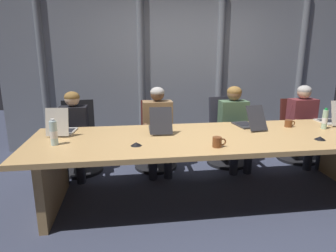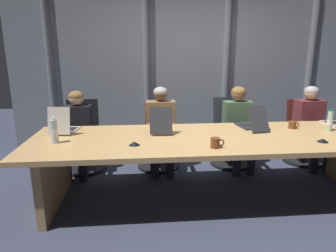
{
  "view_description": "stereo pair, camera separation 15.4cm",
  "coord_description": "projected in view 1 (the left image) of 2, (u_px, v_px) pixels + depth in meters",
  "views": [
    {
      "loc": [
        -0.93,
        -2.94,
        1.6
      ],
      "look_at": [
        -0.5,
        0.11,
        0.82
      ],
      "focal_mm": 31.17,
      "sensor_mm": 36.0,
      "label": 1
    },
    {
      "loc": [
        -0.78,
        -2.96,
        1.6
      ],
      "look_at": [
        -0.5,
        0.11,
        0.82
      ],
      "focal_mm": 31.17,
      "sensor_mm": 36.0,
      "label": 2
    }
  ],
  "objects": [
    {
      "name": "office_chair_left_end",
      "position": [
        80.0,
        146.0,
        4.03
      ],
      "size": [
        0.6,
        0.6,
        0.96
      ],
      "rotation": [
        0.0,
        0.0,
        -1.47
      ],
      "color": "black",
      "rests_on": "ground_plane"
    },
    {
      "name": "laptop_left_mid",
      "position": [
        160.0,
        126.0,
        3.34
      ],
      "size": [
        0.26,
        0.46,
        0.3
      ],
      "rotation": [
        0.0,
        0.0,
        1.53
      ],
      "color": "#2D2D33",
      "rests_on": "conference_table"
    },
    {
      "name": "ground_plane",
      "position": [
        212.0,
        196.0,
        3.35
      ],
      "size": [
        11.58,
        11.58,
        0.0
      ],
      "primitive_type": "plane",
      "color": "#383D51"
    },
    {
      "name": "curtain_backdrop",
      "position": [
        181.0,
        70.0,
        4.95
      ],
      "size": [
        5.79,
        0.16,
        2.63
      ],
      "color": "gray",
      "rests_on": "ground_plane"
    },
    {
      "name": "office_chair_right_mid",
      "position": [
        297.0,
        137.0,
        4.47
      ],
      "size": [
        0.6,
        0.6,
        0.91
      ],
      "rotation": [
        0.0,
        0.0,
        -1.62
      ],
      "color": "#511E19",
      "rests_on": "ground_plane"
    },
    {
      "name": "laptop_center",
      "position": [
        249.0,
        123.0,
        3.52
      ],
      "size": [
        0.27,
        0.5,
        0.29
      ],
      "rotation": [
        0.0,
        0.0,
        1.7
      ],
      "color": "#2D2D33",
      "rests_on": "conference_table"
    },
    {
      "name": "office_chair_center",
      "position": [
        227.0,
        139.0,
        4.31
      ],
      "size": [
        0.6,
        0.6,
        0.96
      ],
      "rotation": [
        0.0,
        0.0,
        -1.47
      ],
      "color": "#2D2D38",
      "rests_on": "ground_plane"
    },
    {
      "name": "person_right_mid",
      "position": [
        305.0,
        120.0,
        4.24
      ],
      "size": [
        0.4,
        0.56,
        1.14
      ],
      "rotation": [
        0.0,
        0.0,
        -1.53
      ],
      "color": "brown",
      "rests_on": "ground_plane"
    },
    {
      "name": "conference_table",
      "position": [
        214.0,
        148.0,
        3.2
      ],
      "size": [
        3.94,
        1.2,
        0.72
      ],
      "color": "tan",
      "rests_on": "ground_plane"
    },
    {
      "name": "person_left_mid",
      "position": [
        158.0,
        125.0,
        3.95
      ],
      "size": [
        0.41,
        0.55,
        1.15
      ],
      "rotation": [
        0.0,
        0.0,
        -1.59
      ],
      "color": "olive",
      "rests_on": "ground_plane"
    },
    {
      "name": "coffee_mug_far",
      "position": [
        289.0,
        123.0,
        3.54
      ],
      "size": [
        0.13,
        0.09,
        0.09
      ],
      "color": "brown",
      "rests_on": "conference_table"
    },
    {
      "name": "conference_mic_middle",
      "position": [
        320.0,
        138.0,
        3.02
      ],
      "size": [
        0.11,
        0.11,
        0.03
      ],
      "primitive_type": "cone",
      "color": "black",
      "rests_on": "conference_table"
    },
    {
      "name": "conference_mic_left_side",
      "position": [
        136.0,
        144.0,
        2.83
      ],
      "size": [
        0.11,
        0.11,
        0.03
      ],
      "primitive_type": "cone",
      "color": "black",
      "rests_on": "conference_table"
    },
    {
      "name": "water_bottle_primary",
      "position": [
        325.0,
        119.0,
        3.43
      ],
      "size": [
        0.06,
        0.06,
        0.25
      ],
      "color": "#ADD1B2",
      "rests_on": "conference_table"
    },
    {
      "name": "laptop_left_end",
      "position": [
        62.0,
        129.0,
        3.23
      ],
      "size": [
        0.28,
        0.4,
        0.31
      ],
      "rotation": [
        0.0,
        0.0,
        1.45
      ],
      "color": "beige",
      "rests_on": "conference_table"
    },
    {
      "name": "person_center",
      "position": [
        235.0,
        122.0,
        4.1
      ],
      "size": [
        0.4,
        0.55,
        1.14
      ],
      "rotation": [
        0.0,
        0.0,
        -1.57
      ],
      "color": "#4C6B4C",
      "rests_on": "ground_plane"
    },
    {
      "name": "person_left_end",
      "position": [
        73.0,
        129.0,
        3.79
      ],
      "size": [
        0.37,
        0.55,
        1.11
      ],
      "rotation": [
        0.0,
        0.0,
        -1.56
      ],
      "color": "black",
      "rests_on": "ground_plane"
    },
    {
      "name": "water_bottle_secondary",
      "position": [
        54.0,
        133.0,
        2.83
      ],
      "size": [
        0.07,
        0.07,
        0.26
      ],
      "color": "silver",
      "rests_on": "conference_table"
    },
    {
      "name": "office_chair_left_mid",
      "position": [
        156.0,
        143.0,
        4.17
      ],
      "size": [
        0.6,
        0.61,
        0.93
      ],
      "rotation": [
        0.0,
        0.0,
        -1.71
      ],
      "color": "#511E19",
      "rests_on": "ground_plane"
    },
    {
      "name": "coffee_mug_near",
      "position": [
        217.0,
        142.0,
        2.78
      ],
      "size": [
        0.13,
        0.09,
        0.1
      ],
      "color": "brown",
      "rests_on": "conference_table"
    },
    {
      "name": "laptop_right_mid",
      "position": [
        332.0,
        119.0,
        3.69
      ],
      "size": [
        0.25,
        0.42,
        0.31
      ],
      "rotation": [
        0.0,
        0.0,
        1.52
      ],
      "color": "beige",
      "rests_on": "conference_table"
    }
  ]
}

